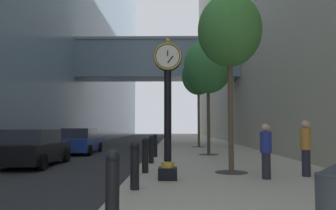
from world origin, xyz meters
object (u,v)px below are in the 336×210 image
object	(u,v)px
bollard_third	(145,154)
bollard_fifth	(155,145)
bollard_nearest	(112,186)
street_tree_mid_near	(208,66)
car_blue_mid	(80,141)
bollard_fourth	(151,149)
street_tree_mid_far	(198,76)
bollard_second	(135,164)
car_black_near	(33,148)
street_tree_near	(230,31)
pedestrian_walking	(306,146)
pedestrian_by_clock	(266,150)
street_clock	(168,101)

from	to	relation	value
bollard_third	bollard_fifth	size ratio (longest dim) A/B	1.00
bollard_nearest	bollard_third	world-z (taller)	same
street_tree_mid_near	car_blue_mid	world-z (taller)	street_tree_mid_near
bollard_fourth	bollard_fifth	size ratio (longest dim) A/B	1.00
street_tree_mid_near	street_tree_mid_far	world-z (taller)	street_tree_mid_far
bollard_second	car_black_near	bearing A→B (deg)	130.52
bollard_fourth	street_tree_near	distance (m)	5.89
bollard_third	car_blue_mid	bearing A→B (deg)	117.19
bollard_fourth	bollard_fifth	bearing A→B (deg)	90.00
bollard_nearest	street_tree_mid_far	bearing A→B (deg)	81.92
bollard_fifth	car_black_near	bearing A→B (deg)	-150.05
street_tree_mid_near	street_tree_mid_far	size ratio (longest dim) A/B	0.93
bollard_third	pedestrian_walking	xyz separation A→B (m)	(5.10, -0.72, 0.31)
bollard_fifth	pedestrian_by_clock	size ratio (longest dim) A/B	0.72
street_tree_mid_far	pedestrian_walking	distance (m)	16.14
street_tree_mid_far	car_black_near	bearing A→B (deg)	-124.67
bollard_second	car_blue_mid	xyz separation A→B (m)	(-4.97, 12.64, 0.03)
street_clock	bollard_third	size ratio (longest dim) A/B	3.55
street_tree_mid_far	street_clock	bearing A→B (deg)	-97.57
street_tree_mid_near	pedestrian_walking	size ratio (longest dim) A/B	3.77
street_clock	street_tree_mid_near	bearing A→B (deg)	76.36
bollard_fifth	street_tree_mid_near	distance (m)	5.45
street_clock	car_blue_mid	size ratio (longest dim) A/B	0.89
street_clock	pedestrian_by_clock	size ratio (longest dim) A/B	2.57
street_tree_near	bollard_fourth	bearing A→B (deg)	135.59
bollard_nearest	bollard_second	distance (m)	2.97
street_tree_mid_near	car_black_near	world-z (taller)	street_tree_mid_near
bollard_fourth	bollard_second	bearing A→B (deg)	-90.00
street_clock	pedestrian_by_clock	world-z (taller)	street_clock
street_clock	bollard_fourth	world-z (taller)	street_clock
street_tree_near	street_tree_mid_near	xyz separation A→B (m)	(0.00, 7.23, 0.14)
bollard_nearest	car_black_near	bearing A→B (deg)	119.71
bollard_nearest	bollard_third	bearing A→B (deg)	90.00
street_tree_near	street_tree_mid_near	world-z (taller)	street_tree_mid_near
bollard_nearest	bollard_second	world-z (taller)	same
bollard_nearest	street_tree_near	world-z (taller)	street_tree_near
street_tree_mid_near	street_clock	bearing A→B (deg)	-103.64
street_clock	street_tree_mid_far	size ratio (longest dim) A/B	0.59
bollard_fifth	bollard_nearest	bearing A→B (deg)	-90.00
street_tree_mid_near	pedestrian_by_clock	size ratio (longest dim) A/B	4.03
street_tree_near	bollard_fifth	bearing A→B (deg)	116.58
street_tree_mid_far	bollard_fourth	bearing A→B (deg)	-104.08
bollard_fourth	pedestrian_walking	bearing A→B (deg)	-35.87
pedestrian_walking	pedestrian_by_clock	xyz separation A→B (m)	(-1.39, -0.53, -0.07)
street_tree_near	street_tree_mid_far	xyz separation A→B (m)	(0.00, 14.47, 0.68)
pedestrian_by_clock	street_clock	bearing A→B (deg)	-176.72
street_clock	street_tree_mid_near	size ratio (longest dim) A/B	0.64
car_blue_mid	bollard_second	bearing A→B (deg)	-68.55
street_tree_mid_far	pedestrian_walking	size ratio (longest dim) A/B	4.05
street_clock	bollard_second	bearing A→B (deg)	-116.83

